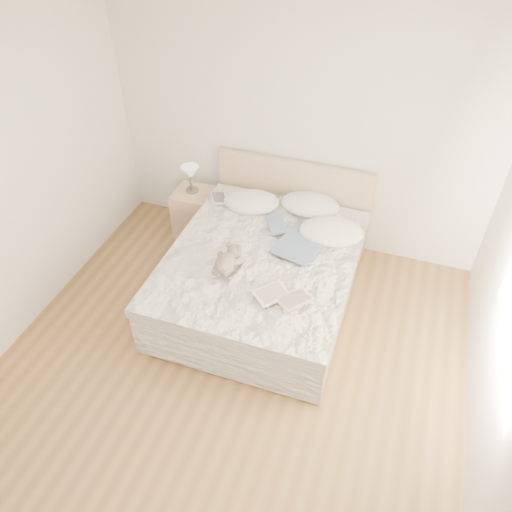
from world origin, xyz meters
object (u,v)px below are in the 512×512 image
bed (264,272)px  childrens_book (283,297)px  nightstand (196,213)px  teddy_bear (225,267)px  table_lamp (190,174)px  photo_book (226,200)px

bed → childrens_book: 0.75m
nightstand → teddy_bear: teddy_bear is taller
table_lamp → photo_book: bearing=-16.2°
bed → teddy_bear: bed is taller
bed → table_lamp: (-1.09, 0.74, 0.47)m
nightstand → photo_book: (0.43, -0.11, 0.35)m
photo_book → childrens_book: 1.54m
childrens_book → nightstand: bearing=177.0°
bed → photo_book: (-0.63, 0.60, 0.32)m
bed → photo_book: bed is taller
bed → nightstand: size_ratio=3.83×
photo_book → childrens_book: size_ratio=0.82×
nightstand → photo_book: bearing=-14.3°
photo_book → childrens_book: (0.98, -1.18, 0.00)m
photo_book → bed: bearing=-74.4°
nightstand → table_lamp: (-0.03, 0.03, 0.50)m
childrens_book → teddy_bear: size_ratio=1.29×
table_lamp → teddy_bear: size_ratio=0.95×
bed → childrens_book: bed is taller
photo_book → table_lamp: bearing=133.2°
table_lamp → photo_book: 0.51m
nightstand → bed: bearing=-33.9°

